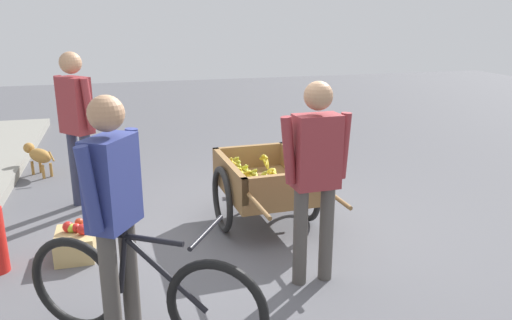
{
  "coord_description": "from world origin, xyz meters",
  "views": [
    {
      "loc": [
        -4.05,
        1.05,
        2.03
      ],
      "look_at": [
        0.15,
        -0.11,
        0.75
      ],
      "focal_mm": 34.82,
      "sensor_mm": 36.0,
      "label": 1
    }
  ],
  "objects_px": {
    "vendor_person": "(316,167)",
    "bystander_person": "(76,116)",
    "dog": "(39,155)",
    "cyclist_person": "(113,201)",
    "apple_crate": "(75,243)",
    "fruit_cart": "(265,183)",
    "bicycle": "(142,293)"
  },
  "relations": [
    {
      "from": "apple_crate",
      "to": "vendor_person",
      "type": "bearing_deg",
      "value": -117.14
    },
    {
      "from": "fruit_cart",
      "to": "bicycle",
      "type": "distance_m",
      "value": 2.03
    },
    {
      "from": "cyclist_person",
      "to": "apple_crate",
      "type": "height_order",
      "value": "cyclist_person"
    },
    {
      "from": "fruit_cart",
      "to": "apple_crate",
      "type": "height_order",
      "value": "fruit_cart"
    },
    {
      "from": "dog",
      "to": "fruit_cart",
      "type": "bearing_deg",
      "value": -134.25
    },
    {
      "from": "bystander_person",
      "to": "dog",
      "type": "bearing_deg",
      "value": 24.99
    },
    {
      "from": "bicycle",
      "to": "dog",
      "type": "height_order",
      "value": "bicycle"
    },
    {
      "from": "bicycle",
      "to": "bystander_person",
      "type": "height_order",
      "value": "bystander_person"
    },
    {
      "from": "fruit_cart",
      "to": "cyclist_person",
      "type": "height_order",
      "value": "cyclist_person"
    },
    {
      "from": "fruit_cart",
      "to": "vendor_person",
      "type": "relative_size",
      "value": 1.06
    },
    {
      "from": "vendor_person",
      "to": "bystander_person",
      "type": "relative_size",
      "value": 0.94
    },
    {
      "from": "dog",
      "to": "bystander_person",
      "type": "distance_m",
      "value": 1.65
    },
    {
      "from": "vendor_person",
      "to": "cyclist_person",
      "type": "bearing_deg",
      "value": 103.7
    },
    {
      "from": "dog",
      "to": "cyclist_person",
      "type": "bearing_deg",
      "value": -165.42
    },
    {
      "from": "vendor_person",
      "to": "bystander_person",
      "type": "bearing_deg",
      "value": 40.43
    },
    {
      "from": "fruit_cart",
      "to": "dog",
      "type": "bearing_deg",
      "value": 45.75
    },
    {
      "from": "dog",
      "to": "apple_crate",
      "type": "height_order",
      "value": "dog"
    },
    {
      "from": "fruit_cart",
      "to": "vendor_person",
      "type": "distance_m",
      "value": 1.25
    },
    {
      "from": "cyclist_person",
      "to": "apple_crate",
      "type": "distance_m",
      "value": 1.58
    },
    {
      "from": "bicycle",
      "to": "cyclist_person",
      "type": "bearing_deg",
      "value": 57.32
    },
    {
      "from": "fruit_cart",
      "to": "bystander_person",
      "type": "bearing_deg",
      "value": 60.62
    },
    {
      "from": "fruit_cart",
      "to": "bicycle",
      "type": "bearing_deg",
      "value": 141.19
    },
    {
      "from": "fruit_cart",
      "to": "bystander_person",
      "type": "distance_m",
      "value": 2.11
    },
    {
      "from": "apple_crate",
      "to": "dog",
      "type": "bearing_deg",
      "value": 13.55
    },
    {
      "from": "vendor_person",
      "to": "bystander_person",
      "type": "xyz_separation_m",
      "value": [
        2.14,
        1.82,
        0.07
      ]
    },
    {
      "from": "vendor_person",
      "to": "apple_crate",
      "type": "bearing_deg",
      "value": 62.86
    },
    {
      "from": "apple_crate",
      "to": "cyclist_person",
      "type": "bearing_deg",
      "value": -163.41
    },
    {
      "from": "vendor_person",
      "to": "dog",
      "type": "height_order",
      "value": "vendor_person"
    },
    {
      "from": "fruit_cart",
      "to": "cyclist_person",
      "type": "relative_size",
      "value": 1.05
    },
    {
      "from": "bystander_person",
      "to": "vendor_person",
      "type": "bearing_deg",
      "value": -139.57
    },
    {
      "from": "bicycle",
      "to": "bystander_person",
      "type": "relative_size",
      "value": 0.85
    },
    {
      "from": "vendor_person",
      "to": "cyclist_person",
      "type": "relative_size",
      "value": 0.99
    }
  ]
}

